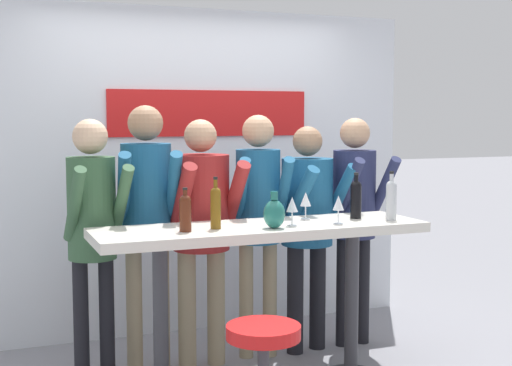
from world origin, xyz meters
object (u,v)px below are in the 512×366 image
object	(u,v)px
person_far_left	(92,219)
wine_bottle_3	(185,211)
person_right	(355,204)
wine_glass_0	(306,200)
person_center_left	(202,216)
wine_bottle_1	(391,198)
person_center_right	(308,214)
decorative_vase	(274,213)
wine_glass_2	(338,204)
wine_bottle_0	(356,197)
person_center	(258,206)
tasting_table	(261,254)
person_left	(147,206)
wine_bottle_2	(216,206)
wine_glass_1	(292,205)

from	to	relation	value
person_far_left	wine_bottle_3	size ratio (longest dim) A/B	6.64
person_right	wine_glass_0	world-z (taller)	person_right
person_center_left	wine_bottle_1	size ratio (longest dim) A/B	5.37
person_center_right	decorative_vase	xyz separation A→B (m)	(-0.58, -0.73, 0.13)
person_right	wine_glass_2	xyz separation A→B (m)	(-0.53, -0.73, 0.11)
person_center_right	wine_glass_2	distance (m)	0.75
wine_glass_0	decorative_vase	xyz separation A→B (m)	(-0.33, -0.26, -0.04)
wine_bottle_0	person_center	bearing A→B (deg)	129.20
wine_bottle_1	decorative_vase	xyz separation A→B (m)	(-0.82, -0.03, -0.05)
tasting_table	wine_bottle_1	xyz separation A→B (m)	(0.85, -0.12, 0.32)
wine_bottle_3	wine_bottle_0	bearing A→B (deg)	5.00
person_left	wine_bottle_1	size ratio (longest dim) A/B	5.67
wine_glass_0	wine_glass_2	bearing A→B (deg)	-68.50
wine_glass_0	wine_bottle_2	bearing A→B (deg)	-167.03
wine_bottle_1	wine_bottle_2	distance (m)	1.15
wine_glass_0	wine_glass_1	xyz separation A→B (m)	(-0.20, -0.22, 0.00)
wine_bottle_2	wine_glass_2	distance (m)	0.77
person_center_left	person_center_right	bearing A→B (deg)	-1.25
wine_glass_1	wine_glass_2	distance (m)	0.30
decorative_vase	person_far_left	bearing A→B (deg)	145.89
wine_bottle_3	wine_glass_1	world-z (taller)	wine_bottle_3
wine_bottle_2	wine_bottle_3	size ratio (longest dim) A/B	1.21
wine_bottle_3	wine_glass_2	world-z (taller)	wine_bottle_3
wine_bottle_1	wine_bottle_0	bearing A→B (deg)	137.47
wine_bottle_1	wine_glass_2	xyz separation A→B (m)	(-0.39, -0.02, -0.02)
person_center_left	wine_bottle_3	world-z (taller)	person_center_left
person_center	wine_glass_1	distance (m)	0.71
wine_bottle_0	wine_bottle_2	distance (m)	0.99
person_center	person_center_right	bearing A→B (deg)	8.63
tasting_table	wine_bottle_3	bearing A→B (deg)	-172.50
tasting_table	wine_bottle_2	distance (m)	0.44
person_center_left	wine_bottle_1	xyz separation A→B (m)	(1.05, -0.68, 0.15)
tasting_table	person_left	bearing A→B (deg)	133.44
person_center_left	person_center_right	xyz separation A→B (m)	(0.80, 0.02, -0.03)
person_center_right	wine_bottle_2	xyz separation A→B (m)	(-0.90, -0.62, 0.17)
wine_bottle_2	wine_glass_1	xyz separation A→B (m)	(0.46, -0.07, -0.01)
person_right	wine_glass_2	world-z (taller)	person_right
tasting_table	wine_bottle_1	size ratio (longest dim) A/B	6.53
person_center_left	wine_glass_0	distance (m)	0.73
wine_bottle_3	person_center_right	bearing A→B (deg)	30.56
person_center_right	decorative_vase	size ratio (longest dim) A/B	7.43
person_center_left	person_far_left	bearing A→B (deg)	-178.37
person_center	person_right	bearing A→B (deg)	10.02
person_left	wine_bottle_0	bearing A→B (deg)	-16.69
person_center_left	wine_glass_1	bearing A→B (deg)	-64.00
person_center	wine_bottle_1	world-z (taller)	person_center
person_right	decorative_vase	bearing A→B (deg)	-144.65
wine_glass_1	decorative_vase	xyz separation A→B (m)	(-0.14, -0.04, -0.04)
person_center	person_center_left	bearing A→B (deg)	-164.72
person_center_right	decorative_vase	distance (m)	0.94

